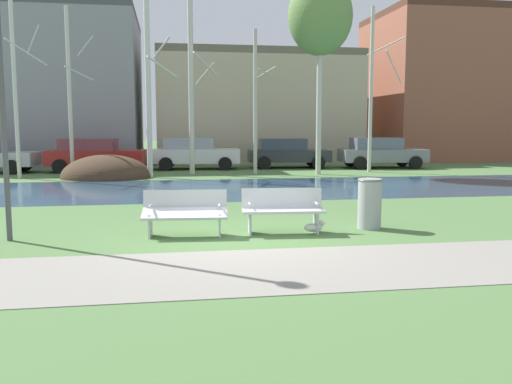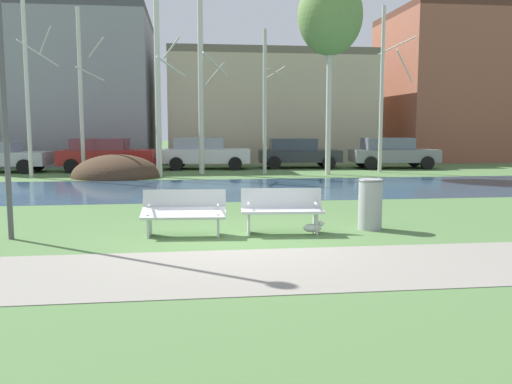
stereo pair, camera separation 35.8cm
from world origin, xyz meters
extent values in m
plane|color=#4C703D|center=(0.00, 10.00, 0.00)|extent=(120.00, 120.00, 0.00)
cube|color=gray|center=(0.00, -1.99, 0.01)|extent=(60.00, 2.54, 0.01)
cube|color=#33516B|center=(0.00, 8.40, 0.00)|extent=(80.00, 6.46, 0.01)
ellipsoid|color=#423021|center=(-3.74, 13.20, 0.00)|extent=(3.65, 3.43, 1.87)
cube|color=silver|center=(-0.95, 0.58, 0.45)|extent=(1.63, 0.60, 0.18)
cube|color=silver|center=(-0.93, 0.86, 0.67)|extent=(1.60, 0.21, 0.40)
cube|color=silver|center=(-1.60, 0.69, 0.23)|extent=(0.07, 0.43, 0.45)
cube|color=silver|center=(-0.30, 0.59, 0.23)|extent=(0.07, 0.43, 0.45)
cylinder|color=silver|center=(-1.61, 0.65, 0.59)|extent=(0.06, 0.28, 0.04)
cylinder|color=silver|center=(-0.30, 0.55, 0.59)|extent=(0.06, 0.28, 0.04)
cube|color=silver|center=(0.95, 0.58, 0.45)|extent=(1.63, 0.60, 0.05)
cube|color=silver|center=(0.98, 0.86, 0.67)|extent=(1.60, 0.21, 0.40)
cube|color=silver|center=(0.30, 0.69, 0.23)|extent=(0.07, 0.43, 0.45)
cube|color=silver|center=(1.61, 0.59, 0.23)|extent=(0.07, 0.43, 0.45)
cylinder|color=silver|center=(0.30, 0.65, 0.59)|extent=(0.06, 0.28, 0.04)
cylinder|color=silver|center=(1.61, 0.55, 0.59)|extent=(0.06, 0.28, 0.04)
cylinder|color=#999B9E|center=(2.81, 0.84, 0.51)|extent=(0.48, 0.48, 1.03)
torus|color=#5B5D5E|center=(2.81, 0.84, 1.00)|extent=(0.51, 0.51, 0.04)
ellipsoid|color=white|center=(1.53, 0.50, 0.12)|extent=(0.37, 0.17, 0.17)
sphere|color=white|center=(1.70, 0.50, 0.20)|extent=(0.12, 0.12, 0.12)
cone|color=gold|center=(1.76, 0.50, 0.20)|extent=(0.06, 0.04, 0.04)
cylinder|color=gold|center=(1.55, 0.47, 0.05)|extent=(0.01, 0.01, 0.10)
cylinder|color=gold|center=(1.55, 0.53, 0.05)|extent=(0.01, 0.01, 0.10)
cylinder|color=#4C4C51|center=(-4.14, 0.76, 2.66)|extent=(0.10, 0.10, 5.32)
cylinder|color=beige|center=(-7.16, 13.36, 4.20)|extent=(0.16, 0.16, 8.40)
cylinder|color=beige|center=(-6.49, 13.82, 5.53)|extent=(0.79, 1.11, 1.03)
cylinder|color=beige|center=(-6.50, 12.68, 4.89)|extent=(1.27, 1.24, 0.89)
cylinder|color=beige|center=(-5.26, 14.35, 3.51)|extent=(0.17, 0.17, 7.01)
cylinder|color=beige|center=(-4.61, 14.79, 5.44)|extent=(0.86, 1.22, 0.71)
cylinder|color=beige|center=(-4.75, 13.83, 4.23)|extent=(1.04, 1.01, 0.52)
cylinder|color=beige|center=(-1.98, 12.96, 3.61)|extent=(0.23, 0.23, 7.22)
cylinder|color=beige|center=(-1.42, 13.34, 5.27)|extent=(0.74, 1.03, 0.77)
cylinder|color=beige|center=(-1.40, 12.36, 4.40)|extent=(1.17, 1.14, 0.72)
cylinder|color=beige|center=(-0.20, 14.28, 3.84)|extent=(0.23, 0.23, 7.68)
cylinder|color=beige|center=(0.43, 14.71, 4.37)|extent=(0.82, 1.14, 0.91)
cylinder|color=beige|center=(0.41, 13.65, 4.65)|extent=(1.18, 1.15, 0.95)
cylinder|color=#BCB7A8|center=(2.55, 13.99, 3.11)|extent=(0.17, 0.17, 6.23)
cylinder|color=#BCB7A8|center=(3.08, 14.36, 4.43)|extent=(0.75, 1.05, 0.48)
cylinder|color=#BCB7A8|center=(2.98, 13.55, 4.31)|extent=(0.90, 0.87, 0.39)
cylinder|color=beige|center=(5.22, 13.28, 4.30)|extent=(0.22, 0.22, 8.60)
ellipsoid|color=#668947|center=(5.22, 13.28, 6.71)|extent=(2.74, 2.74, 3.28)
cylinder|color=beige|center=(7.87, 14.12, 3.69)|extent=(0.17, 0.17, 7.37)
cylinder|color=beige|center=(8.75, 14.72, 5.74)|extent=(1.21, 1.73, 0.66)
cylinder|color=beige|center=(8.60, 13.36, 4.67)|extent=(1.29, 1.25, 1.28)
cylinder|color=black|center=(-7.83, 16.98, 0.32)|extent=(0.65, 0.27, 0.64)
cylinder|color=black|center=(-7.96, 15.29, 0.32)|extent=(0.65, 0.27, 0.64)
cube|color=maroon|center=(-4.47, 16.22, 0.66)|extent=(4.47, 2.21, 0.68)
cube|color=brown|center=(-4.82, 16.24, 1.26)|extent=(2.55, 1.84, 0.53)
cylinder|color=black|center=(-2.97, 17.05, 0.32)|extent=(0.65, 0.27, 0.64)
cylinder|color=black|center=(-3.12, 15.17, 0.32)|extent=(0.65, 0.27, 0.64)
cylinder|color=black|center=(-5.83, 17.27, 0.32)|extent=(0.65, 0.27, 0.64)
cylinder|color=black|center=(-5.97, 15.39, 0.32)|extent=(0.65, 0.27, 0.64)
cube|color=silver|center=(0.10, 16.97, 0.65)|extent=(4.34, 2.08, 0.66)
cube|color=#949AAC|center=(-0.23, 17.00, 1.25)|extent=(2.47, 1.73, 0.54)
cylinder|color=black|center=(1.56, 17.75, 0.32)|extent=(0.65, 0.27, 0.64)
cylinder|color=black|center=(1.42, 15.98, 0.32)|extent=(0.65, 0.27, 0.64)
cylinder|color=black|center=(-1.21, 17.96, 0.32)|extent=(0.65, 0.27, 0.64)
cylinder|color=black|center=(-1.35, 16.20, 0.32)|extent=(0.65, 0.27, 0.64)
cube|color=#282B30|center=(4.76, 17.10, 0.61)|extent=(4.18, 2.14, 0.58)
cube|color=#2F3648|center=(4.44, 17.12, 1.18)|extent=(2.38, 1.79, 0.57)
cylinder|color=black|center=(6.17, 17.91, 0.32)|extent=(0.65, 0.27, 0.64)
cylinder|color=black|center=(6.03, 16.08, 0.32)|extent=(0.65, 0.27, 0.64)
cylinder|color=black|center=(3.50, 18.12, 0.32)|extent=(0.65, 0.27, 0.64)
cylinder|color=black|center=(3.36, 16.28, 0.32)|extent=(0.65, 0.27, 0.64)
cube|color=slate|center=(9.39, 16.31, 0.63)|extent=(4.32, 2.18, 0.62)
cube|color=slate|center=(9.05, 16.33, 1.23)|extent=(2.46, 1.82, 0.57)
cylinder|color=black|center=(10.84, 17.13, 0.32)|extent=(0.65, 0.27, 0.64)
cylinder|color=black|center=(10.69, 15.27, 0.32)|extent=(0.65, 0.27, 0.64)
cylinder|color=black|center=(8.08, 17.34, 0.32)|extent=(0.65, 0.27, 0.64)
cylinder|color=black|center=(7.94, 15.48, 0.32)|extent=(0.65, 0.27, 0.64)
cube|color=gray|center=(-8.48, 23.19, 3.98)|extent=(11.26, 9.20, 7.97)
cube|color=#48484B|center=(-8.48, 23.19, 8.17)|extent=(11.26, 9.20, 0.40)
cube|color=#BCAD8E|center=(3.97, 23.34, 2.98)|extent=(11.57, 7.65, 5.96)
cube|color=#675F4E|center=(3.97, 23.34, 6.16)|extent=(11.57, 7.65, 0.40)
cube|color=brown|center=(17.67, 22.94, 4.33)|extent=(11.85, 7.60, 8.66)
cube|color=#4E2C21|center=(17.67, 22.94, 8.86)|extent=(11.85, 7.60, 0.40)
camera|label=1|loc=(-1.25, -9.65, 2.09)|focal=38.17mm
camera|label=2|loc=(-0.89, -9.70, 2.09)|focal=38.17mm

